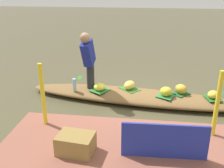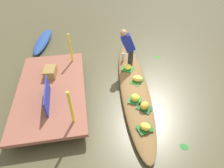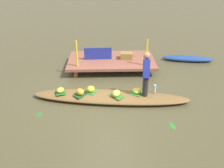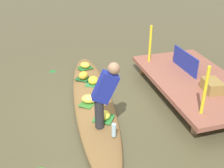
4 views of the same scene
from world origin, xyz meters
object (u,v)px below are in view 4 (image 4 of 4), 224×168
Objects in this scene: banana_bunch_3 at (85,65)px; vendor_person at (105,92)px; vendor_boat at (93,102)px; banana_bunch_4 at (84,75)px; banana_bunch_2 at (104,115)px; water_bottle at (114,130)px; market_banner at (185,61)px; produce_crate at (212,86)px; banana_bunch_0 at (89,99)px; banana_bunch_1 at (93,80)px.

vendor_person is at bearing -3.16° from banana_bunch_3.
banana_bunch_4 reaches higher than vendor_boat.
banana_bunch_2 is 1.04× the size of water_bottle.
vendor_person is (0.99, -0.01, 0.80)m from vendor_boat.
market_banner is 1.07m from produce_crate.
water_bottle is (0.30, 0.07, -0.57)m from vendor_person.
banana_bunch_0 is at bearing -5.45° from banana_bunch_4.
banana_bunch_4 is (-1.04, 0.10, 0.01)m from banana_bunch_0.
banana_bunch_2 is 2.59m from market_banner.
banana_bunch_4 is 2.18m from water_bottle.
banana_bunch_4 is (-0.30, -0.16, 0.00)m from banana_bunch_1.
banana_bunch_0 is 2.52m from market_banner.
banana_bunch_4 is (-0.88, -0.03, 0.20)m from vendor_boat.
water_bottle is 2.84m from market_banner.
vendor_boat is 1.27m from vendor_person.
banana_bunch_2 is 1.00× the size of banana_bunch_4.
vendor_person is at bearing -60.64° from market_banner.
banana_bunch_1 is 0.23× the size of market_banner.
produce_crate reaches higher than banana_bunch_1.
banana_bunch_4 reaches higher than banana_bunch_3.
market_banner is (-0.57, 2.44, 0.28)m from banana_bunch_0.
produce_crate reaches higher than water_bottle.
banana_bunch_2 is 1.02× the size of banana_bunch_3.
vendor_person is at bearing 5.73° from vendor_boat.
banana_bunch_3 is 0.20× the size of vendor_person.
vendor_boat is 10.46× the size of produce_crate.
banana_bunch_1 is at bearing 172.92° from vendor_boat.
market_banner reaches higher than banana_bunch_4.
banana_bunch_1 is 2.20m from market_banner.
banana_bunch_0 reaches higher than banana_bunch_2.
vendor_boat is at bearing -13.30° from banana_bunch_1.
banana_bunch_0 is at bearing -101.37° from produce_crate.
market_banner is at bearing 117.22° from banana_bunch_2.
vendor_person is at bearing -81.83° from produce_crate.
produce_crate reaches higher than banana_bunch_0.
vendor_boat is at bearing -178.34° from banana_bunch_2.
banana_bunch_3 is (-0.89, -0.01, -0.02)m from banana_bunch_1.
banana_bunch_1 is at bearing -96.27° from market_banner.
water_bottle is at bearing 4.19° from banana_bunch_2.
market_banner reaches higher than banana_bunch_2.
market_banner reaches higher than banana_bunch_0.
banana_bunch_1 is at bearing -119.27° from produce_crate.
vendor_person is at bearing -5.29° from banana_bunch_1.
vendor_boat is 0.91m from banana_bunch_4.
water_bottle is (1.88, -0.08, 0.03)m from banana_bunch_1.
banana_bunch_1 is 0.97× the size of banana_bunch_3.
water_bottle is (1.30, 0.06, 0.23)m from vendor_boat.
vendor_person is at bearing 7.97° from banana_bunch_0.
banana_bunch_0 is 0.29× the size of market_banner.
vendor_boat is at bearing 179.51° from vendor_person.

